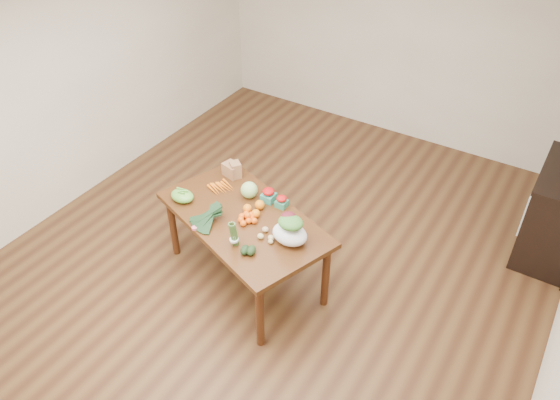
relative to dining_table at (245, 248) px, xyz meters
The scene contains 25 objects.
floor 0.50m from the dining_table, 66.26° to the left, with size 6.00×6.00×0.00m, color brown.
room_walls 1.03m from the dining_table, 66.26° to the left, with size 5.02×6.02×2.70m.
dining_table is the anchor object (origin of this frame).
cabinet 3.06m from the dining_table, 39.55° to the left, with size 0.52×1.02×0.94m, color black.
dish_towel 2.71m from the dining_table, 39.17° to the left, with size 0.02×0.28×0.45m, color white.
paper_bag 0.79m from the dining_table, 134.83° to the left, with size 0.22×0.19×0.16m, color #956843, non-canonical shape.
cabbage 0.54m from the dining_table, 114.11° to the left, with size 0.16×0.16×0.16m, color #9BD279.
strawberry_basket_a 0.53m from the dining_table, 78.84° to the left, with size 0.12×0.12×0.11m, color #B80D0C, non-canonical shape.
strawberry_basket_b 0.56m from the dining_table, 55.78° to the left, with size 0.10×0.10×0.09m, color red, non-canonical shape.
orange_a 0.42m from the dining_table, 97.28° to the left, with size 0.08×0.08×0.08m, color orange.
orange_b 0.46m from the dining_table, 71.02° to the left, with size 0.09×0.09×0.09m, color orange.
orange_c 0.43m from the dining_table, 31.19° to the left, with size 0.08×0.08×0.08m, color #FF610F.
mandarin_cluster 0.43m from the dining_table, 20.72° to the right, with size 0.18×0.18×0.09m, color orange, non-canonical shape.
carrots 0.61m from the dining_table, 151.06° to the left, with size 0.22×0.22×0.03m, color #FFA015, non-canonical shape.
snap_pea_bag 0.75m from the dining_table, behind, with size 0.23×0.17×0.10m, color #67AC3A.
kale_bunch 0.57m from the dining_table, 131.11° to the right, with size 0.32×0.40×0.16m, color black, non-canonical shape.
asparagus_bundle 0.62m from the dining_table, 66.43° to the right, with size 0.08×0.08×0.25m, color #4C823C, non-canonical shape.
potato_a 0.49m from the dining_table, 13.25° to the right, with size 0.06×0.05×0.05m, color #DAAF7D.
potato_b 0.52m from the dining_table, 28.85° to the right, with size 0.06×0.05×0.05m, color #DEC480.
potato_c 0.56m from the dining_table, 18.83° to the right, with size 0.06×0.05×0.05m, color tan.
potato_d 0.53m from the dining_table, ahead, with size 0.05×0.04×0.04m, color tan.
potato_e 0.58m from the dining_table, 22.80° to the right, with size 0.05×0.04×0.04m, color tan.
avocado_a 0.62m from the dining_table, 53.48° to the right, with size 0.07×0.10×0.07m, color black.
avocado_b 0.63m from the dining_table, 47.18° to the right, with size 0.07×0.11×0.07m, color black.
salad_bag 0.72m from the dining_table, ahead, with size 0.31×0.23×0.24m, color white, non-canonical shape.
Camera 1 is at (2.10, -3.28, 3.84)m, focal length 35.00 mm.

